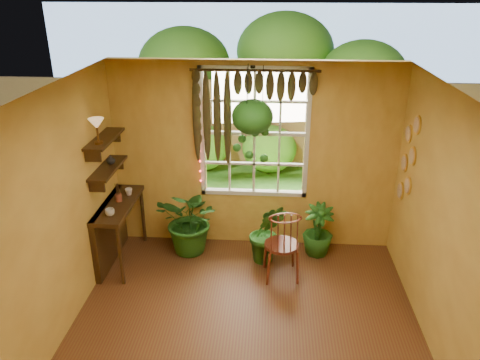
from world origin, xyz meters
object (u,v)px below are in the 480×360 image
object	(u,v)px
potted_plant_left	(192,220)
hanging_basket	(252,122)
counter_ledge	(113,225)
windsor_chair	(282,254)
potted_plant_mid	(267,233)

from	to	relation	value
potted_plant_left	hanging_basket	size ratio (longest dim) A/B	0.82
counter_ledge	windsor_chair	distance (m)	2.35
windsor_chair	hanging_basket	distance (m)	1.77
counter_ledge	potted_plant_mid	bearing A→B (deg)	3.24
windsor_chair	hanging_basket	world-z (taller)	hanging_basket
potted_plant_mid	hanging_basket	size ratio (longest dim) A/B	0.73
windsor_chair	counter_ledge	bearing A→B (deg)	166.41
potted_plant_left	hanging_basket	distance (m)	1.71
counter_ledge	windsor_chair	xyz separation A→B (m)	(2.32, -0.25, -0.20)
potted_plant_left	windsor_chair	bearing A→B (deg)	-23.44
windsor_chair	potted_plant_mid	distance (m)	0.43
counter_ledge	windsor_chair	size ratio (longest dim) A/B	1.00
counter_ledge	hanging_basket	world-z (taller)	hanging_basket
potted_plant_left	potted_plant_mid	xyz separation A→B (m)	(1.08, -0.18, -0.05)
hanging_basket	potted_plant_left	bearing A→B (deg)	177.38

